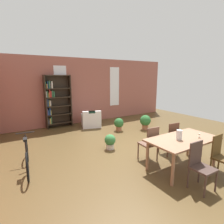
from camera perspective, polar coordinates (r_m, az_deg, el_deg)
name	(u,v)px	position (r m, az deg, el deg)	size (l,w,h in m)	color
ground_plane	(148,149)	(5.82, 11.32, -11.38)	(10.75, 10.75, 0.00)	brown
back_wall_brick	(89,91)	(8.91, -7.17, 6.76)	(9.08, 0.12, 3.05)	#A25C4F
window_pane_0	(61,89)	(8.34, -15.90, 7.16)	(0.55, 0.02, 1.98)	white
window_pane_1	(114,87)	(9.52, 0.80, 8.06)	(0.55, 0.02, 1.98)	white
dining_table	(183,142)	(4.69, 21.60, -8.77)	(1.76, 0.95, 0.77)	#9D7154
vase_on_table	(179,135)	(4.50, 20.54, -6.81)	(0.13, 0.13, 0.23)	silver
tealight_candle_0	(199,137)	(4.82, 25.96, -7.18)	(0.04, 0.04, 0.05)	silver
tealight_candle_1	(199,134)	(5.08, 25.92, -6.34)	(0.04, 0.04, 0.04)	silver
dining_chair_far_right	(170,137)	(5.44, 18.02, -7.60)	(0.42, 0.42, 0.95)	#4D2F22
dining_chair_near_right	(221,155)	(4.74, 31.30, -11.61)	(0.41, 0.41, 0.95)	brown
dining_chair_far_left	(150,143)	(4.89, 11.91, -9.46)	(0.43, 0.43, 0.95)	brown
dining_chair_near_left	(200,164)	(4.09, 26.11, -14.67)	(0.41, 0.41, 0.95)	#49352F
bookshelf_tall	(56,101)	(8.14, -17.35, 3.40)	(1.11, 0.30, 2.27)	#2D2319
armchair_white	(91,120)	(8.09, -6.65, -2.66)	(1.00, 1.00, 0.75)	white
bicycle_second	(27,157)	(4.90, -25.35, -12.68)	(0.44, 1.67, 0.89)	black
potted_plant_by_shelf	(145,121)	(7.68, 10.53, -2.91)	(0.45, 0.45, 0.62)	#9E6042
potted_plant_corner	(110,141)	(5.61, -0.63, -9.24)	(0.34, 0.34, 0.47)	silver
potted_plant_window	(119,124)	(7.42, 2.18, -3.70)	(0.39, 0.39, 0.53)	#9E6042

